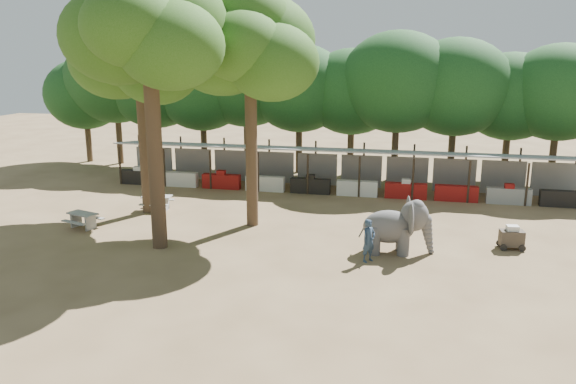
% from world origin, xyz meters
% --- Properties ---
extents(ground, '(100.00, 100.00, 0.00)m').
position_xyz_m(ground, '(0.00, 0.00, 0.00)').
color(ground, brown).
rests_on(ground, ground).
extents(vendor_stalls, '(28.00, 2.99, 2.80)m').
position_xyz_m(vendor_stalls, '(-0.00, 13.84, 1.18)').
color(vendor_stalls, gray).
rests_on(vendor_stalls, ground).
extents(yard_tree_left, '(7.10, 6.90, 11.02)m').
position_xyz_m(yard_tree_left, '(-9.13, 7.19, 8.20)').
color(yard_tree_left, '#332316').
rests_on(yard_tree_left, ground).
extents(yard_tree_center, '(7.10, 6.90, 12.04)m').
position_xyz_m(yard_tree_center, '(-6.13, 2.19, 9.21)').
color(yard_tree_center, '#332316').
rests_on(yard_tree_center, ground).
extents(yard_tree_back, '(7.10, 6.90, 11.36)m').
position_xyz_m(yard_tree_back, '(-3.13, 6.19, 8.54)').
color(yard_tree_back, '#332316').
rests_on(yard_tree_back, ground).
extents(backdrop_trees, '(46.46, 5.95, 8.33)m').
position_xyz_m(backdrop_trees, '(0.00, 19.00, 5.51)').
color(backdrop_trees, '#332316').
rests_on(backdrop_trees, ground).
extents(elephant, '(3.07, 2.32, 2.31)m').
position_xyz_m(elephant, '(4.01, 3.54, 1.16)').
color(elephant, '#474444').
rests_on(elephant, ground).
extents(handler, '(0.73, 0.75, 1.76)m').
position_xyz_m(handler, '(2.93, 2.23, 0.88)').
color(handler, '#26384C').
rests_on(handler, ground).
extents(picnic_table_near, '(1.83, 1.73, 0.75)m').
position_xyz_m(picnic_table_near, '(-10.77, 3.71, 0.49)').
color(picnic_table_near, gray).
rests_on(picnic_table_near, ground).
extents(picnic_table_far, '(1.71, 1.58, 0.77)m').
position_xyz_m(picnic_table_far, '(-8.73, 7.47, 0.51)').
color(picnic_table_far, gray).
rests_on(picnic_table_far, ground).
extents(cart_front, '(1.14, 0.82, 1.04)m').
position_xyz_m(cart_front, '(8.78, 5.06, 0.51)').
color(cart_front, '#322921').
rests_on(cart_front, ground).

